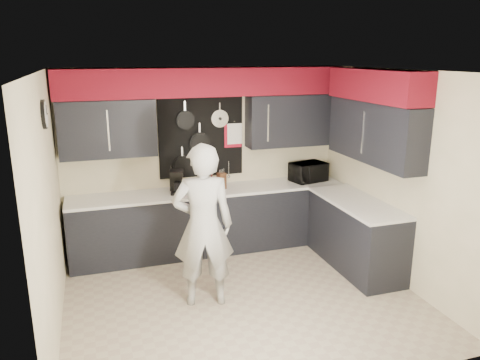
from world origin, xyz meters
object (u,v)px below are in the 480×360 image
object	(u,v)px
knife_block	(222,181)
person	(203,226)
utensil_crock	(212,184)
microwave	(308,172)
coffee_maker	(177,181)

from	to	relation	value
knife_block	person	world-z (taller)	person
knife_block	utensil_crock	xyz separation A→B (m)	(-0.14, 0.01, -0.04)
knife_block	microwave	bearing A→B (deg)	-13.54
coffee_maker	person	size ratio (longest dim) A/B	0.17
knife_block	utensil_crock	distance (m)	0.14
utensil_crock	microwave	bearing A→B (deg)	-0.78
utensil_crock	coffee_maker	world-z (taller)	coffee_maker
coffee_maker	microwave	bearing A→B (deg)	13.91
utensil_crock	coffee_maker	bearing A→B (deg)	-177.11
microwave	utensil_crock	size ratio (longest dim) A/B	3.56
person	coffee_maker	bearing A→B (deg)	-78.89
microwave	person	world-z (taller)	person
knife_block	coffee_maker	size ratio (longest dim) A/B	0.71
utensil_crock	coffee_maker	size ratio (longest dim) A/B	0.44
knife_block	utensil_crock	size ratio (longest dim) A/B	1.60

